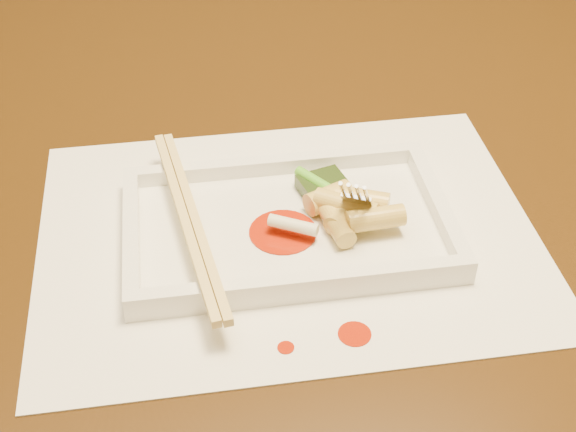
{
  "coord_description": "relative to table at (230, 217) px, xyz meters",
  "views": [
    {
      "loc": [
        -0.04,
        -0.63,
        1.18
      ],
      "look_at": [
        0.04,
        -0.15,
        0.77
      ],
      "focal_mm": 50.0,
      "sensor_mm": 36.0,
      "label": 1
    }
  ],
  "objects": [
    {
      "name": "placemat",
      "position": [
        0.04,
        -0.15,
        0.1
      ],
      "size": [
        0.4,
        0.3,
        0.0
      ],
      "primitive_type": "cube",
      "color": "white",
      "rests_on": "table"
    },
    {
      "name": "chopstick_b",
      "position": [
        -0.04,
        -0.15,
        0.13
      ],
      "size": [
        0.04,
        0.23,
        0.01
      ],
      "primitive_type": "cube",
      "rotation": [
        0.0,
        0.0,
        0.14
      ],
      "color": "#DEBF6F",
      "rests_on": "plate_rim_near"
    },
    {
      "name": "table",
      "position": [
        0.0,
        0.0,
        0.0
      ],
      "size": [
        1.4,
        0.9,
        0.75
      ],
      "color": "black",
      "rests_on": "ground"
    },
    {
      "name": "rice_cake_1",
      "position": [
        0.1,
        -0.14,
        0.12
      ],
      "size": [
        0.05,
        0.04,
        0.02
      ],
      "primitive_type": "cylinder",
      "rotation": [
        1.57,
        0.0,
        1.16
      ],
      "color": "#DECB67",
      "rests_on": "plate_base"
    },
    {
      "name": "scallion_green",
      "position": [
        0.08,
        -0.13,
        0.12
      ],
      "size": [
        0.06,
        0.07,
        0.01
      ],
      "primitive_type": "cylinder",
      "rotation": [
        1.57,
        0.0,
        0.63
      ],
      "color": "#44A51A",
      "rests_on": "plate_base"
    },
    {
      "name": "rice_cake_5",
      "position": [
        0.08,
        -0.15,
        0.13
      ],
      "size": [
        0.05,
        0.04,
        0.02
      ],
      "primitive_type": "cylinder",
      "rotation": [
        1.57,
        0.0,
        0.99
      ],
      "color": "#DECB67",
      "rests_on": "plate_base"
    },
    {
      "name": "plate_base",
      "position": [
        0.04,
        -0.15,
        0.11
      ],
      "size": [
        0.26,
        0.16,
        0.01
      ],
      "primitive_type": "cube",
      "color": "white",
      "rests_on": "placemat"
    },
    {
      "name": "sauce_splatter_b",
      "position": [
        0.02,
        -0.27,
        0.1
      ],
      "size": [
        0.01,
        0.01,
        0.0
      ],
      "primitive_type": "cylinder",
      "color": "#AC1E05",
      "rests_on": "placemat"
    },
    {
      "name": "rice_cake_4",
      "position": [
        0.07,
        -0.16,
        0.12
      ],
      "size": [
        0.02,
        0.05,
        0.02
      ],
      "primitive_type": "cylinder",
      "rotation": [
        1.57,
        0.0,
        0.18
      ],
      "color": "#DECB67",
      "rests_on": "plate_base"
    },
    {
      "name": "fork",
      "position": [
        0.11,
        -0.13,
        0.18
      ],
      "size": [
        0.09,
        0.1,
        0.14
      ],
      "primitive_type": null,
      "color": "silver",
      "rests_on": "plate_base"
    },
    {
      "name": "rice_cake_3",
      "position": [
        0.07,
        -0.13,
        0.12
      ],
      "size": [
        0.04,
        0.03,
        0.02
      ],
      "primitive_type": "cylinder",
      "rotation": [
        1.57,
        0.0,
        1.98
      ],
      "color": "#DECB67",
      "rests_on": "plate_base"
    },
    {
      "name": "plate_rim_left",
      "position": [
        -0.09,
        -0.15,
        0.12
      ],
      "size": [
        0.01,
        0.14,
        0.01
      ],
      "primitive_type": "cube",
      "color": "white",
      "rests_on": "plate_base"
    },
    {
      "name": "sauce_splatter_a",
      "position": [
        0.07,
        -0.27,
        0.1
      ],
      "size": [
        0.02,
        0.02,
        0.0
      ],
      "primitive_type": "cylinder",
      "color": "#AC1E05",
      "rests_on": "placemat"
    },
    {
      "name": "rice_cake_0",
      "position": [
        0.08,
        -0.15,
        0.12
      ],
      "size": [
        0.04,
        0.04,
        0.02
      ],
      "primitive_type": "cylinder",
      "rotation": [
        1.57,
        0.0,
        2.41
      ],
      "color": "#DECB67",
      "rests_on": "plate_base"
    },
    {
      "name": "chopstick_a",
      "position": [
        -0.04,
        -0.15,
        0.13
      ],
      "size": [
        0.04,
        0.23,
        0.01
      ],
      "primitive_type": "cube",
      "rotation": [
        0.0,
        0.0,
        0.14
      ],
      "color": "#DEBF6F",
      "rests_on": "plate_rim_near"
    },
    {
      "name": "scallion_white",
      "position": [
        0.04,
        -0.16,
        0.12
      ],
      "size": [
        0.04,
        0.03,
        0.01
      ],
      "primitive_type": "cylinder",
      "rotation": [
        1.57,
        0.0,
        1.07
      ],
      "color": "#EAEACC",
      "rests_on": "plate_base"
    },
    {
      "name": "sauce_blob_0",
      "position": [
        0.03,
        -0.16,
        0.11
      ],
      "size": [
        0.05,
        0.05,
        0.0
      ],
      "primitive_type": "cylinder",
      "color": "#AC1E05",
      "rests_on": "plate_base"
    },
    {
      "name": "plate_rim_far",
      "position": [
        0.04,
        -0.08,
        0.12
      ],
      "size": [
        0.26,
        0.01,
        0.01
      ],
      "primitive_type": "cube",
      "color": "white",
      "rests_on": "plate_base"
    },
    {
      "name": "plate_rim_right",
      "position": [
        0.16,
        -0.15,
        0.12
      ],
      "size": [
        0.01,
        0.14,
        0.01
      ],
      "primitive_type": "cube",
      "color": "white",
      "rests_on": "plate_base"
    },
    {
      "name": "veg_piece",
      "position": [
        0.07,
        -0.11,
        0.12
      ],
      "size": [
        0.04,
        0.04,
        0.01
      ],
      "primitive_type": "cube",
      "rotation": [
        0.0,
        0.0,
        0.26
      ],
      "color": "black",
      "rests_on": "plate_base"
    },
    {
      "name": "plate_rim_near",
      "position": [
        0.04,
        -0.22,
        0.12
      ],
      "size": [
        0.26,
        0.01,
        0.01
      ],
      "primitive_type": "cube",
      "color": "white",
      "rests_on": "plate_base"
    },
    {
      "name": "rice_cake_2",
      "position": [
        0.1,
        -0.17,
        0.13
      ],
      "size": [
        0.05,
        0.02,
        0.02
      ],
      "primitive_type": "cylinder",
      "rotation": [
        1.57,
        0.0,
        1.63
      ],
      "color": "#DECB67",
      "rests_on": "plate_base"
    }
  ]
}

